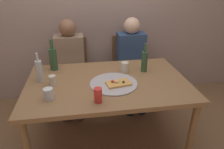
# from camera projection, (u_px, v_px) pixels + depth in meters

# --- Properties ---
(ground_plane) EXTENTS (8.00, 8.00, 0.00)m
(ground_plane) POSITION_uv_depth(u_px,v_px,m) (108.00, 139.00, 2.27)
(ground_plane) COLOR brown
(back_wall) EXTENTS (6.00, 0.10, 2.60)m
(back_wall) POSITION_uv_depth(u_px,v_px,m) (96.00, 4.00, 2.68)
(back_wall) COLOR gray
(back_wall) RESTS_ON ground_plane
(dining_table) EXTENTS (1.52, 0.97, 0.74)m
(dining_table) POSITION_uv_depth(u_px,v_px,m) (108.00, 88.00, 1.98)
(dining_table) COLOR olive
(dining_table) RESTS_ON ground_plane
(pizza_tray) EXTENTS (0.44, 0.44, 0.01)m
(pizza_tray) POSITION_uv_depth(u_px,v_px,m) (114.00, 83.00, 1.89)
(pizza_tray) COLOR #ADADB2
(pizza_tray) RESTS_ON dining_table
(pizza_slice_last) EXTENTS (0.24, 0.16, 0.05)m
(pizza_slice_last) POSITION_uv_depth(u_px,v_px,m) (118.00, 83.00, 1.86)
(pizza_slice_last) COLOR tan
(pizza_slice_last) RESTS_ON pizza_tray
(wine_bottle) EXTENTS (0.06, 0.06, 0.28)m
(wine_bottle) POSITION_uv_depth(u_px,v_px,m) (39.00, 71.00, 1.90)
(wine_bottle) COLOR #B2BCC1
(wine_bottle) RESTS_ON dining_table
(beer_bottle) EXTENTS (0.06, 0.06, 0.30)m
(beer_bottle) POSITION_uv_depth(u_px,v_px,m) (144.00, 61.00, 2.09)
(beer_bottle) COLOR #2D5133
(beer_bottle) RESTS_ON dining_table
(water_bottle) EXTENTS (0.08, 0.08, 0.33)m
(water_bottle) POSITION_uv_depth(u_px,v_px,m) (53.00, 58.00, 2.13)
(water_bottle) COLOR #2D5133
(water_bottle) RESTS_ON dining_table
(tumbler_near) EXTENTS (0.07, 0.07, 0.09)m
(tumbler_near) POSITION_uv_depth(u_px,v_px,m) (52.00, 80.00, 1.86)
(tumbler_near) COLOR beige
(tumbler_near) RESTS_ON dining_table
(tumbler_far) EXTENTS (0.08, 0.08, 0.09)m
(tumbler_far) POSITION_uv_depth(u_px,v_px,m) (49.00, 94.00, 1.64)
(tumbler_far) COLOR silver
(tumbler_far) RESTS_ON dining_table
(wine_glass) EXTENTS (0.08, 0.08, 0.11)m
(wine_glass) POSITION_uv_depth(u_px,v_px,m) (125.00, 67.00, 2.10)
(wine_glass) COLOR beige
(wine_glass) RESTS_ON dining_table
(soda_can) EXTENTS (0.07, 0.07, 0.12)m
(soda_can) POSITION_uv_depth(u_px,v_px,m) (98.00, 95.00, 1.60)
(soda_can) COLOR red
(soda_can) RESTS_ON dining_table
(chair_left) EXTENTS (0.44, 0.44, 0.90)m
(chair_left) POSITION_uv_depth(u_px,v_px,m) (72.00, 67.00, 2.78)
(chair_left) COLOR brown
(chair_left) RESTS_ON ground_plane
(chair_right) EXTENTS (0.44, 0.44, 0.90)m
(chair_right) POSITION_uv_depth(u_px,v_px,m) (129.00, 64.00, 2.89)
(chair_right) COLOR brown
(chair_right) RESTS_ON ground_plane
(guest_in_sweater) EXTENTS (0.36, 0.56, 1.17)m
(guest_in_sweater) POSITION_uv_depth(u_px,v_px,m) (70.00, 63.00, 2.59)
(guest_in_sweater) COLOR #937A60
(guest_in_sweater) RESTS_ON ground_plane
(guest_in_beanie) EXTENTS (0.36, 0.56, 1.17)m
(guest_in_beanie) POSITION_uv_depth(u_px,v_px,m) (132.00, 59.00, 2.70)
(guest_in_beanie) COLOR navy
(guest_in_beanie) RESTS_ON ground_plane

